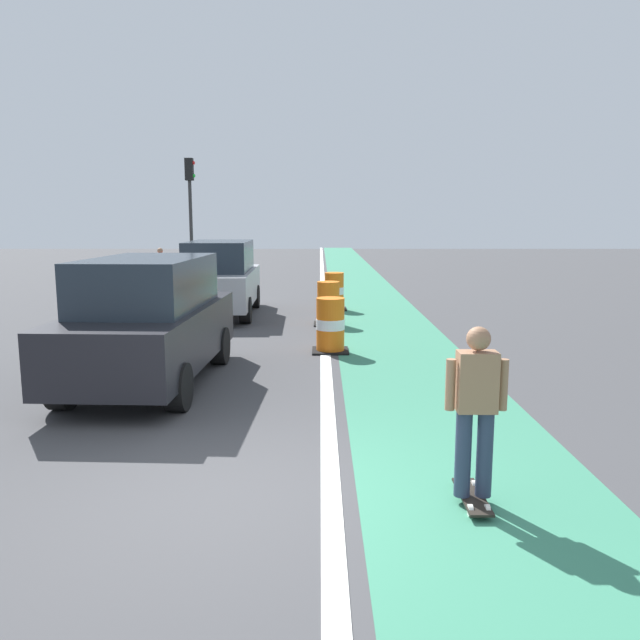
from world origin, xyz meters
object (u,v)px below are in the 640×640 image
parked_suv_nearest (150,321)px  pedestrian_crossing (161,269)px  skateboarder_on_lane (476,410)px  traffic_barrel_mid (329,304)px  traffic_barrel_back (334,292)px  parked_suv_second (220,278)px  traffic_barrel_front (331,326)px  traffic_light_corner (191,198)px

parked_suv_nearest → pedestrian_crossing: size_ratio=2.90×
skateboarder_on_lane → parked_suv_nearest: bearing=133.8°
pedestrian_crossing → traffic_barrel_mid: bearing=-49.6°
skateboarder_on_lane → traffic_barrel_back: 12.73m
parked_suv_second → pedestrian_crossing: 6.16m
skateboarder_on_lane → pedestrian_crossing: size_ratio=1.05×
parked_suv_second → traffic_barrel_back: bearing=17.9°
parked_suv_second → traffic_barrel_front: parked_suv_second is taller
skateboarder_on_lane → traffic_barrel_back: skateboarder_on_lane is taller
parked_suv_nearest → traffic_barrel_front: parked_suv_nearest is taller
parked_suv_second → parked_suv_nearest: bearing=-89.8°
traffic_barrel_front → traffic_barrel_back: bearing=88.0°
traffic_light_corner → pedestrian_crossing: 4.68m
traffic_barrel_front → traffic_light_corner: (-5.59, 14.10, 2.97)m
parked_suv_second → traffic_barrel_back: 3.37m
traffic_barrel_mid → pedestrian_crossing: bearing=130.4°
parked_suv_second → traffic_barrel_front: bearing=-58.7°
skateboarder_on_lane → parked_suv_nearest: size_ratio=0.36×
parked_suv_nearest → traffic_barrel_mid: (2.94, 5.71, -0.50)m
traffic_barrel_mid → skateboarder_on_lane: bearing=-83.1°
skateboarder_on_lane → traffic_barrel_front: bearing=100.2°
traffic_barrel_mid → traffic_barrel_back: 2.64m
parked_suv_second → traffic_barrel_back: size_ratio=4.26×
skateboarder_on_lane → traffic_barrel_front: 6.91m
traffic_barrel_mid → traffic_barrel_back: (0.20, 2.63, 0.00)m
parked_suv_nearest → traffic_light_corner: 16.95m
skateboarder_on_lane → traffic_barrel_mid: (-1.22, 10.05, -0.38)m
traffic_barrel_back → traffic_barrel_mid: bearing=-94.4°
skateboarder_on_lane → parked_suv_second: bearing=109.7°
parked_suv_second → skateboarder_on_lane: bearing=-70.3°
skateboarder_on_lane → traffic_light_corner: 22.13m
skateboarder_on_lane → parked_suv_second: size_ratio=0.36×
parked_suv_nearest → pedestrian_crossing: parked_suv_nearest is taller
traffic_barrel_front → skateboarder_on_lane: bearing=-79.8°
skateboarder_on_lane → traffic_barrel_mid: size_ratio=1.55×
traffic_barrel_front → parked_suv_nearest: bearing=-140.1°
skateboarder_on_lane → parked_suv_second: (-4.18, 11.66, 0.12)m
skateboarder_on_lane → pedestrian_crossing: 18.49m
parked_suv_nearest → traffic_light_corner: (-2.65, 16.55, 2.47)m
parked_suv_nearest → traffic_barrel_front: bearing=39.9°
traffic_light_corner → traffic_barrel_mid: bearing=-62.7°
traffic_barrel_back → pedestrian_crossing: (-6.16, 4.36, 0.33)m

